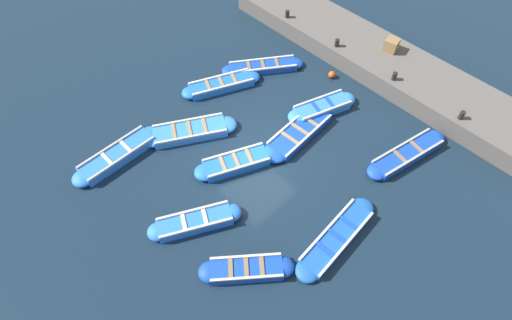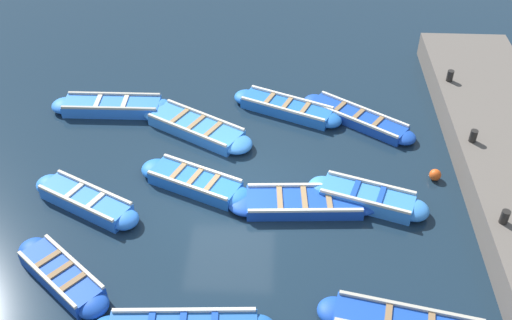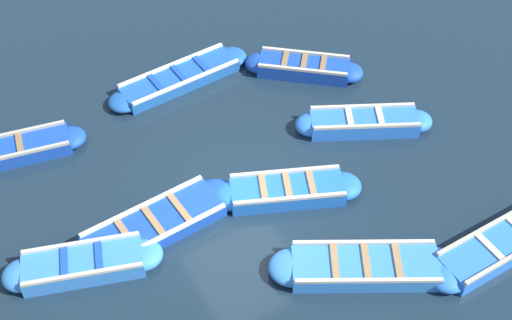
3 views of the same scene
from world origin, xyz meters
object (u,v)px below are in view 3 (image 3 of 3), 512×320
(boat_near_quay, at_px, (364,123))
(boat_inner_gap, at_px, (2,153))
(boat_tucked, at_px, (287,191))
(boat_outer_left, at_px, (503,244))
(boat_drifting, at_px, (154,226))
(boat_bow_out, at_px, (180,78))
(boat_far_corner, at_px, (83,265))
(boat_mid_row, at_px, (365,267))
(boat_outer_right, at_px, (304,68))

(boat_near_quay, height_order, boat_inner_gap, boat_near_quay)
(boat_tucked, height_order, boat_outer_left, boat_outer_left)
(boat_inner_gap, bearing_deg, boat_near_quay, 156.14)
(boat_drifting, height_order, boat_bow_out, boat_drifting)
(boat_near_quay, distance_m, boat_far_corner, 7.25)
(boat_drifting, distance_m, boat_mid_row, 4.42)
(boat_mid_row, bearing_deg, boat_inner_gap, -51.88)
(boat_tucked, height_order, boat_bow_out, boat_tucked)
(boat_outer_right, bearing_deg, boat_tucked, 51.93)
(boat_near_quay, distance_m, boat_bow_out, 4.81)
(boat_outer_left, xyz_separation_m, boat_far_corner, (7.57, -3.86, 0.01))
(boat_near_quay, distance_m, boat_outer_left, 4.33)
(boat_far_corner, bearing_deg, boat_mid_row, 149.13)
(boat_mid_row, bearing_deg, boat_drifting, -44.17)
(boat_near_quay, bearing_deg, boat_far_corner, 3.62)
(boat_mid_row, height_order, boat_outer_left, boat_outer_left)
(boat_mid_row, bearing_deg, boat_tucked, -83.49)
(boat_tucked, xyz_separation_m, boat_outer_right, (-2.60, -3.31, 0.01))
(boat_near_quay, relative_size, boat_outer_left, 0.85)
(boat_drifting, height_order, boat_inner_gap, boat_inner_gap)
(boat_outer_left, relative_size, boat_far_corner, 1.17)
(boat_bow_out, bearing_deg, boat_drifting, 57.28)
(boat_mid_row, distance_m, boat_far_corner, 5.60)
(boat_tucked, bearing_deg, boat_drifting, -12.09)
(boat_drifting, relative_size, boat_near_quay, 1.23)
(boat_outer_right, xyz_separation_m, boat_near_quay, (-0.11, 2.44, 0.00))
(boat_outer_right, height_order, boat_outer_left, boat_outer_right)
(boat_tucked, relative_size, boat_far_corner, 1.02)
(boat_drifting, distance_m, boat_near_quay, 5.60)
(boat_drifting, relative_size, boat_inner_gap, 1.01)
(boat_bow_out, bearing_deg, boat_outer_left, 112.72)
(boat_outer_left, bearing_deg, boat_inner_gap, -43.82)
(boat_drifting, relative_size, boat_mid_row, 1.05)
(boat_near_quay, distance_m, boat_inner_gap, 8.44)
(boat_tucked, height_order, boat_drifting, boat_tucked)
(boat_drifting, bearing_deg, boat_near_quay, -177.43)
(boat_outer_right, distance_m, boat_near_quay, 2.45)
(boat_drifting, height_order, boat_near_quay, boat_near_quay)
(boat_tucked, xyz_separation_m, boat_mid_row, (-0.28, 2.46, -0.01))
(boat_mid_row, bearing_deg, boat_outer_right, -111.84)
(boat_tucked, height_order, boat_inner_gap, boat_tucked)
(boat_mid_row, relative_size, boat_outer_left, 0.99)
(boat_outer_right, height_order, boat_far_corner, boat_far_corner)
(boat_tucked, distance_m, boat_inner_gap, 6.59)
(boat_far_corner, height_order, boat_bow_out, boat_far_corner)
(boat_inner_gap, height_order, boat_outer_left, boat_outer_left)
(boat_drifting, height_order, boat_far_corner, boat_far_corner)
(boat_inner_gap, relative_size, boat_bow_out, 0.99)
(boat_near_quay, xyz_separation_m, boat_outer_left, (-0.34, 4.31, -0.01))
(boat_mid_row, distance_m, boat_outer_left, 2.93)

